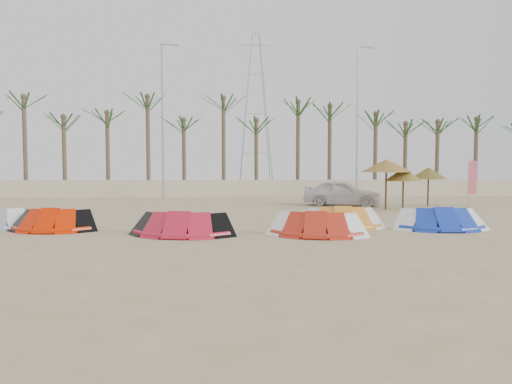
{
  "coord_description": "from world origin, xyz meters",
  "views": [
    {
      "loc": [
        -0.87,
        -12.84,
        2.4
      ],
      "look_at": [
        0.0,
        6.0,
        1.3
      ],
      "focal_mm": 32.0,
      "sensor_mm": 36.0,
      "label": 1
    }
  ],
  "objects_px": {
    "kite_red_right": "(315,223)",
    "parasol_left": "(386,166)",
    "kite_orange": "(340,217)",
    "parasol_mid": "(403,175)",
    "kite_blue": "(438,218)",
    "parasol_right": "(428,173)",
    "kite_red_left": "(56,219)",
    "kite_red_mid": "(183,222)",
    "car": "(342,193)"
  },
  "relations": [
    {
      "from": "kite_red_right",
      "to": "parasol_left",
      "type": "relative_size",
      "value": 1.29
    },
    {
      "from": "kite_orange",
      "to": "parasol_mid",
      "type": "height_order",
      "value": "parasol_mid"
    },
    {
      "from": "kite_blue",
      "to": "parasol_right",
      "type": "distance_m",
      "value": 10.61
    },
    {
      "from": "parasol_left",
      "to": "kite_red_left",
      "type": "bearing_deg",
      "value": -154.13
    },
    {
      "from": "kite_red_mid",
      "to": "parasol_left",
      "type": "relative_size",
      "value": 1.35
    },
    {
      "from": "kite_red_right",
      "to": "kite_blue",
      "type": "height_order",
      "value": "same"
    },
    {
      "from": "kite_red_right",
      "to": "kite_blue",
      "type": "xyz_separation_m",
      "value": [
        4.92,
        1.26,
        0.0
      ]
    },
    {
      "from": "kite_red_left",
      "to": "parasol_mid",
      "type": "height_order",
      "value": "parasol_mid"
    },
    {
      "from": "parasol_left",
      "to": "kite_blue",
      "type": "bearing_deg",
      "value": -93.93
    },
    {
      "from": "kite_red_left",
      "to": "parasol_left",
      "type": "bearing_deg",
      "value": 25.87
    },
    {
      "from": "kite_orange",
      "to": "parasol_mid",
      "type": "relative_size",
      "value": 1.39
    },
    {
      "from": "kite_red_left",
      "to": "parasol_right",
      "type": "distance_m",
      "value": 20.55
    },
    {
      "from": "kite_red_left",
      "to": "parasol_right",
      "type": "height_order",
      "value": "parasol_right"
    },
    {
      "from": "parasol_left",
      "to": "parasol_right",
      "type": "height_order",
      "value": "parasol_left"
    },
    {
      "from": "kite_orange",
      "to": "parasol_right",
      "type": "bearing_deg",
      "value": 51.15
    },
    {
      "from": "kite_orange",
      "to": "parasol_right",
      "type": "xyz_separation_m",
      "value": [
        7.43,
        9.23,
        1.52
      ]
    },
    {
      "from": "kite_red_left",
      "to": "parasol_mid",
      "type": "relative_size",
      "value": 1.41
    },
    {
      "from": "kite_red_left",
      "to": "kite_red_mid",
      "type": "relative_size",
      "value": 0.86
    },
    {
      "from": "car",
      "to": "kite_blue",
      "type": "bearing_deg",
      "value": -152.26
    },
    {
      "from": "kite_red_left",
      "to": "kite_red_mid",
      "type": "height_order",
      "value": "same"
    },
    {
      "from": "kite_blue",
      "to": "parasol_right",
      "type": "xyz_separation_m",
      "value": [
        3.83,
        9.77,
        1.52
      ]
    },
    {
      "from": "kite_red_right",
      "to": "car",
      "type": "height_order",
      "value": "car"
    },
    {
      "from": "kite_red_mid",
      "to": "kite_blue",
      "type": "xyz_separation_m",
      "value": [
        9.51,
        0.98,
        -0.0
      ]
    },
    {
      "from": "kite_blue",
      "to": "car",
      "type": "relative_size",
      "value": 0.74
    },
    {
      "from": "kite_red_right",
      "to": "parasol_left",
      "type": "xyz_separation_m",
      "value": [
        5.44,
        8.79,
        1.97
      ]
    },
    {
      "from": "kite_orange",
      "to": "parasol_right",
      "type": "distance_m",
      "value": 11.95
    },
    {
      "from": "kite_red_right",
      "to": "kite_red_mid",
      "type": "bearing_deg",
      "value": 176.53
    },
    {
      "from": "parasol_mid",
      "to": "parasol_right",
      "type": "xyz_separation_m",
      "value": [
        2.42,
        2.41,
        0.03
      ]
    },
    {
      "from": "kite_red_right",
      "to": "kite_blue",
      "type": "bearing_deg",
      "value": 14.37
    },
    {
      "from": "kite_red_left",
      "to": "kite_red_mid",
      "type": "xyz_separation_m",
      "value": [
        4.84,
        -1.3,
        0.0
      ]
    },
    {
      "from": "car",
      "to": "kite_red_mid",
      "type": "bearing_deg",
      "value": 163.97
    },
    {
      "from": "kite_red_left",
      "to": "parasol_mid",
      "type": "xyz_separation_m",
      "value": [
        15.76,
        7.05,
        1.5
      ]
    },
    {
      "from": "kite_red_left",
      "to": "parasol_left",
      "type": "distance_m",
      "value": 16.64
    },
    {
      "from": "kite_orange",
      "to": "car",
      "type": "height_order",
      "value": "car"
    },
    {
      "from": "kite_red_mid",
      "to": "kite_blue",
      "type": "relative_size",
      "value": 1.09
    },
    {
      "from": "parasol_right",
      "to": "car",
      "type": "xyz_separation_m",
      "value": [
        -5.08,
        0.33,
        -1.17
      ]
    },
    {
      "from": "kite_red_mid",
      "to": "kite_blue",
      "type": "distance_m",
      "value": 9.56
    },
    {
      "from": "kite_blue",
      "to": "parasol_mid",
      "type": "distance_m",
      "value": 7.65
    },
    {
      "from": "kite_red_right",
      "to": "kite_orange",
      "type": "bearing_deg",
      "value": 53.94
    },
    {
      "from": "kite_orange",
      "to": "car",
      "type": "bearing_deg",
      "value": 76.18
    },
    {
      "from": "kite_red_mid",
      "to": "kite_red_right",
      "type": "bearing_deg",
      "value": -3.47
    },
    {
      "from": "kite_red_right",
      "to": "kite_blue",
      "type": "distance_m",
      "value": 5.08
    },
    {
      "from": "kite_red_left",
      "to": "kite_red_right",
      "type": "xyz_separation_m",
      "value": [
        9.43,
        -1.58,
        0.0
      ]
    },
    {
      "from": "kite_red_left",
      "to": "kite_red_right",
      "type": "bearing_deg",
      "value": -9.5
    },
    {
      "from": "kite_red_left",
      "to": "parasol_left",
      "type": "relative_size",
      "value": 1.16
    },
    {
      "from": "kite_orange",
      "to": "parasol_left",
      "type": "relative_size",
      "value": 1.15
    },
    {
      "from": "kite_red_right",
      "to": "kite_orange",
      "type": "height_order",
      "value": "same"
    },
    {
      "from": "kite_red_left",
      "to": "kite_orange",
      "type": "xyz_separation_m",
      "value": [
        10.74,
        0.23,
        0.0
      ]
    },
    {
      "from": "car",
      "to": "parasol_mid",
      "type": "bearing_deg",
      "value": -115.07
    },
    {
      "from": "kite_blue",
      "to": "parasol_mid",
      "type": "height_order",
      "value": "parasol_mid"
    }
  ]
}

